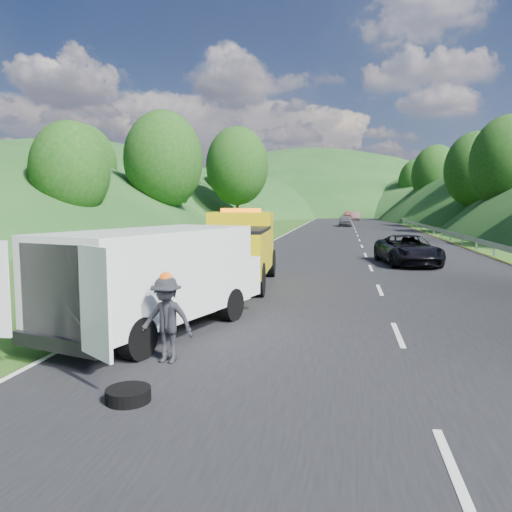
% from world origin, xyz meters
% --- Properties ---
extents(ground, '(320.00, 320.00, 0.00)m').
position_xyz_m(ground, '(0.00, 0.00, 0.00)').
color(ground, '#38661E').
rests_on(ground, ground).
extents(road_surface, '(14.00, 200.00, 0.02)m').
position_xyz_m(road_surface, '(3.00, 40.00, 0.01)').
color(road_surface, black).
rests_on(road_surface, ground).
extents(guardrail, '(0.06, 140.00, 1.52)m').
position_xyz_m(guardrail, '(10.30, 52.50, 0.00)').
color(guardrail, gray).
rests_on(guardrail, ground).
extents(tree_line_left, '(14.00, 140.00, 14.00)m').
position_xyz_m(tree_line_left, '(-19.00, 60.00, 0.00)').
color(tree_line_left, '#2D591A').
rests_on(tree_line_left, ground).
extents(tree_line_right, '(14.00, 140.00, 14.00)m').
position_xyz_m(tree_line_right, '(23.00, 60.00, 0.00)').
color(tree_line_right, '#2D591A').
rests_on(tree_line_right, ground).
extents(hills_backdrop, '(201.00, 288.60, 44.00)m').
position_xyz_m(hills_backdrop, '(6.50, 134.70, 0.00)').
color(hills_backdrop, '#2D5B23').
rests_on(hills_backdrop, ground).
extents(tow_truck, '(2.85, 6.69, 2.82)m').
position_xyz_m(tow_truck, '(-2.14, 4.32, 1.38)').
color(tow_truck, black).
rests_on(tow_truck, ground).
extents(white_van, '(4.74, 7.32, 2.41)m').
position_xyz_m(white_van, '(-2.49, -2.66, 1.36)').
color(white_van, black).
rests_on(white_van, ground).
extents(woman, '(0.69, 0.74, 1.63)m').
position_xyz_m(woman, '(-3.31, 1.93, 0.00)').
color(woman, silver).
rests_on(woman, ground).
extents(child, '(0.64, 0.63, 1.04)m').
position_xyz_m(child, '(-2.46, 0.51, 0.00)').
color(child, tan).
rests_on(child, ground).
extents(worker, '(1.11, 0.71, 1.63)m').
position_xyz_m(worker, '(-1.50, -4.79, 0.00)').
color(worker, black).
rests_on(worker, ground).
extents(suitcase, '(0.37, 0.21, 0.58)m').
position_xyz_m(suitcase, '(-3.88, -0.29, 0.29)').
color(suitcase, '#4F503C').
rests_on(suitcase, ground).
extents(spare_tire, '(0.69, 0.69, 0.20)m').
position_xyz_m(spare_tire, '(-1.42, -6.70, 0.00)').
color(spare_tire, black).
rests_on(spare_tire, ground).
extents(passing_suv, '(3.17, 5.49, 1.44)m').
position_xyz_m(passing_suv, '(4.85, 11.79, 0.00)').
color(passing_suv, black).
rests_on(passing_suv, ground).
extents(dist_car_a, '(1.73, 4.31, 1.47)m').
position_xyz_m(dist_car_a, '(1.88, 53.69, 0.00)').
color(dist_car_a, '#444449').
rests_on(dist_car_a, ground).
extents(dist_car_b, '(1.59, 4.55, 1.50)m').
position_xyz_m(dist_car_b, '(3.74, 79.08, 0.00)').
color(dist_car_b, brown).
rests_on(dist_car_b, ground).
extents(dist_car_c, '(2.07, 5.08, 1.47)m').
position_xyz_m(dist_car_c, '(2.56, 90.22, 0.00)').
color(dist_car_c, '#94524A').
rests_on(dist_car_c, ground).
extents(dist_car_d, '(1.73, 4.31, 1.47)m').
position_xyz_m(dist_car_d, '(2.80, 104.37, 0.00)').
color(dist_car_d, '#3C685A').
rests_on(dist_car_d, ground).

